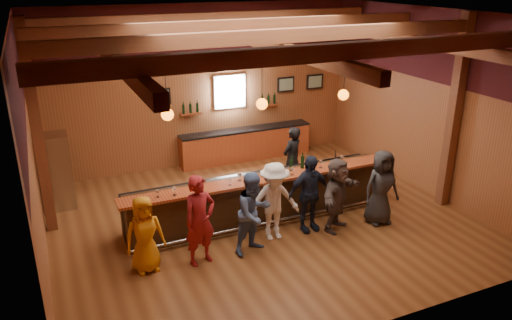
% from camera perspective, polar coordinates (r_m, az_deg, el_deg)
% --- Properties ---
extents(room, '(9.04, 9.00, 4.52)m').
position_cam_1_polar(room, '(10.34, 0.55, 9.24)').
color(room, brown).
rests_on(room, ground).
extents(bar_counter, '(6.30, 1.07, 1.11)m').
position_cam_1_polar(bar_counter, '(11.28, 0.39, -4.17)').
color(bar_counter, black).
rests_on(bar_counter, ground).
extents(back_bar_cabinet, '(4.00, 0.52, 0.95)m').
position_cam_1_polar(back_bar_cabinet, '(14.78, -1.15, 1.83)').
color(back_bar_cabinet, '#953A1B').
rests_on(back_bar_cabinet, ground).
extents(window, '(0.95, 0.09, 0.95)m').
position_cam_1_polar(window, '(14.40, -3.03, 7.81)').
color(window, silver).
rests_on(window, room).
extents(framed_pictures, '(5.35, 0.05, 0.45)m').
position_cam_1_polar(framed_pictures, '(14.71, 0.16, 8.32)').
color(framed_pictures, black).
rests_on(framed_pictures, room).
extents(wine_shelves, '(3.00, 0.18, 0.30)m').
position_cam_1_polar(wine_shelves, '(14.44, -2.90, 6.10)').
color(wine_shelves, '#953A1B').
rests_on(wine_shelves, room).
extents(pendant_lights, '(4.24, 0.24, 1.37)m').
position_cam_1_polar(pendant_lights, '(10.41, 0.68, 6.46)').
color(pendant_lights, black).
rests_on(pendant_lights, room).
extents(stainless_fridge, '(0.70, 0.70, 1.80)m').
position_cam_1_polar(stainless_fridge, '(12.55, -21.90, -1.22)').
color(stainless_fridge, silver).
rests_on(stainless_fridge, ground).
extents(customer_orange, '(0.77, 0.54, 1.50)m').
position_cam_1_polar(customer_orange, '(9.50, -12.61, -8.30)').
color(customer_orange, orange).
rests_on(customer_orange, ground).
extents(customer_redvest, '(0.74, 0.58, 1.79)m').
position_cam_1_polar(customer_redvest, '(9.50, -6.43, -6.88)').
color(customer_redvest, maroon).
rests_on(customer_redvest, ground).
extents(customer_denim, '(0.98, 0.86, 1.69)m').
position_cam_1_polar(customer_denim, '(9.83, -0.25, -6.07)').
color(customer_denim, '#516EA2').
rests_on(customer_denim, ground).
extents(customer_white, '(1.13, 0.68, 1.70)m').
position_cam_1_polar(customer_white, '(10.28, 2.09, -4.78)').
color(customer_white, white).
rests_on(customer_white, ground).
extents(customer_navy, '(1.02, 0.47, 1.71)m').
position_cam_1_polar(customer_navy, '(10.67, 6.07, -3.85)').
color(customer_navy, '#1C2338').
rests_on(customer_navy, ground).
extents(customer_brown, '(1.53, 1.23, 1.63)m').
position_cam_1_polar(customer_brown, '(10.81, 9.22, -3.92)').
color(customer_brown, '#564945').
rests_on(customer_brown, ground).
extents(customer_dark, '(0.86, 0.59, 1.70)m').
position_cam_1_polar(customer_dark, '(11.27, 14.11, -3.06)').
color(customer_dark, '#2B2B2E').
rests_on(customer_dark, ground).
extents(bartender, '(0.73, 0.62, 1.69)m').
position_cam_1_polar(bartender, '(12.57, 4.14, 0.08)').
color(bartender, black).
rests_on(bartender, ground).
extents(ice_bucket, '(0.22, 0.22, 0.24)m').
position_cam_1_polar(ice_bucket, '(10.79, 1.88, -1.29)').
color(ice_bucket, brown).
rests_on(ice_bucket, bar_counter).
extents(bottle_a, '(0.07, 0.07, 0.34)m').
position_cam_1_polar(bottle_a, '(11.13, 4.06, -0.55)').
color(bottle_a, black).
rests_on(bottle_a, bar_counter).
extents(bottle_b, '(0.08, 0.08, 0.37)m').
position_cam_1_polar(bottle_b, '(11.27, 5.33, -0.24)').
color(bottle_b, black).
rests_on(bottle_b, bar_counter).
extents(glass_a, '(0.07, 0.07, 0.16)m').
position_cam_1_polar(glass_a, '(10.00, -11.20, -3.57)').
color(glass_a, silver).
rests_on(glass_a, bar_counter).
extents(glass_b, '(0.09, 0.09, 0.20)m').
position_cam_1_polar(glass_b, '(10.02, -9.32, -3.26)').
color(glass_b, silver).
rests_on(glass_b, bar_counter).
extents(glass_c, '(0.07, 0.07, 0.16)m').
position_cam_1_polar(glass_c, '(10.27, -6.54, -2.62)').
color(glass_c, silver).
rests_on(glass_c, bar_counter).
extents(glass_d, '(0.07, 0.07, 0.17)m').
position_cam_1_polar(glass_d, '(10.36, -2.98, -2.28)').
color(glass_d, silver).
rests_on(glass_d, bar_counter).
extents(glass_e, '(0.09, 0.09, 0.20)m').
position_cam_1_polar(glass_e, '(10.56, -1.88, -1.68)').
color(glass_e, silver).
rests_on(glass_e, bar_counter).
extents(glass_f, '(0.08, 0.08, 0.19)m').
position_cam_1_polar(glass_f, '(10.89, 4.16, -1.04)').
color(glass_f, silver).
rests_on(glass_f, bar_counter).
extents(glass_g, '(0.09, 0.09, 0.20)m').
position_cam_1_polar(glass_g, '(11.35, 7.45, -0.22)').
color(glass_g, silver).
rests_on(glass_g, bar_counter).
extents(glass_h, '(0.09, 0.09, 0.20)m').
position_cam_1_polar(glass_h, '(11.70, 9.82, 0.32)').
color(glass_h, silver).
rests_on(glass_h, bar_counter).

